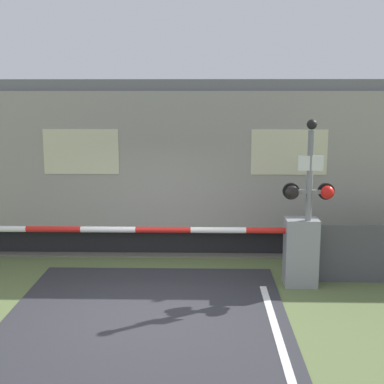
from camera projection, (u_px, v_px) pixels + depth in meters
name	position (u px, v px, depth m)	size (l,w,h in m)	color
ground_plane	(149.00, 308.00, 8.89)	(80.00, 80.00, 0.00)	#5B6B3D
track_bed	(167.00, 237.00, 13.17)	(36.00, 3.20, 0.13)	#666056
train	(279.00, 160.00, 12.76)	(15.92, 3.11, 3.81)	black
crossing_barrier	(271.00, 248.00, 9.85)	(6.50, 0.44, 1.27)	gray
signal_post	(309.00, 194.00, 9.53)	(0.93, 0.26, 3.07)	gray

